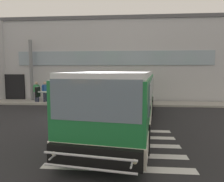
% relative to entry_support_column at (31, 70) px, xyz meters
% --- Properties ---
extents(ground_plane, '(80.00, 90.00, 0.02)m').
position_rel_entry_support_column_xyz_m(ground_plane, '(6.06, -5.40, -2.75)').
color(ground_plane, '#232326').
rests_on(ground_plane, ground).
extents(bay_paint_stripes, '(4.40, 3.96, 0.01)m').
position_rel_entry_support_column_xyz_m(bay_paint_stripes, '(8.06, -9.60, -2.74)').
color(bay_paint_stripes, silver).
rests_on(bay_paint_stripes, ground).
extents(terminal_building, '(24.64, 13.80, 7.37)m').
position_rel_entry_support_column_xyz_m(terminal_building, '(5.37, 6.24, 0.94)').
color(terminal_building, '#B7B7BC').
rests_on(terminal_building, ground).
extents(boarding_curb, '(26.84, 2.00, 0.15)m').
position_rel_entry_support_column_xyz_m(boarding_curb, '(6.06, -0.60, -2.67)').
color(boarding_curb, '#9E9B93').
rests_on(boarding_curb, ground).
extents(entry_support_column, '(0.28, 0.28, 5.18)m').
position_rel_entry_support_column_xyz_m(entry_support_column, '(0.00, 0.00, 0.00)').
color(entry_support_column, slate).
rests_on(entry_support_column, boarding_curb).
extents(bus_main_foreground, '(4.43, 11.52, 2.70)m').
position_rel_entry_support_column_xyz_m(bus_main_foreground, '(8.24, -6.68, -1.41)').
color(bus_main_foreground, '#1E7238').
rests_on(bus_main_foreground, ground).
extents(passenger_near_column, '(0.59, 0.23, 1.68)m').
position_rel_entry_support_column_xyz_m(passenger_near_column, '(0.80, -0.82, -1.66)').
color(passenger_near_column, '#1E2338').
rests_on(passenger_near_column, boarding_curb).
extents(passenger_by_doorway, '(0.39, 0.51, 1.68)m').
position_rel_entry_support_column_xyz_m(passenger_by_doorway, '(1.50, -0.79, -1.66)').
color(passenger_by_doorway, '#1E2338').
rests_on(passenger_by_doorway, boarding_curb).
extents(passenger_at_curb_edge, '(0.52, 0.38, 1.68)m').
position_rel_entry_support_column_xyz_m(passenger_at_curb_edge, '(2.30, -0.38, -1.66)').
color(passenger_at_curb_edge, '#4C4233').
rests_on(passenger_at_curb_edge, boarding_curb).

